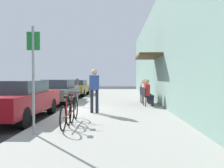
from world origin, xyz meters
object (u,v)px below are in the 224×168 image
Objects in this scene: parked_car_2 at (76,87)px; parked_car_0 at (18,99)px; street_sign at (33,71)px; bicycle_1 at (68,114)px; parked_car_1 at (58,91)px; cafe_chair_2 at (143,93)px; cafe_chair_0 at (147,96)px; pedestrian_standing at (94,87)px; seated_patron_0 at (148,92)px; parking_meter at (77,90)px; seated_patron_1 at (146,91)px; bicycle_0 at (72,110)px; cafe_chair_1 at (145,94)px; seated_patron_2 at (145,90)px.

parked_car_0 is at bearing -90.00° from parked_car_2.
street_sign is 1.57m from bicycle_1.
parked_car_1 is 5.06× the size of cafe_chair_2.
pedestrian_standing reaches higher than cafe_chair_0.
parked_car_0 is 3.01m from street_sign.
cafe_chair_2 is (-0.06, 1.52, -0.19)m from seated_patron_0.
parking_meter is 3.41m from seated_patron_0.
parked_car_2 is 3.41× the size of seated_patron_1.
seated_patron_1 is at bearing -84.52° from cafe_chair_2.
cafe_chair_2 is at bearing -51.71° from parked_car_2.
bicycle_1 is at bearing -88.33° from bicycle_0.
seated_patron_1 is (2.84, 4.85, 0.34)m from bicycle_0.
parked_car_2 is at bearing 101.29° from parking_meter.
cafe_chair_1 is 0.62m from cafe_chair_2.
parked_car_1 is 5.06× the size of cafe_chair_1.
street_sign is 3.59m from pedestrian_standing.
parked_car_1 is 2.57× the size of bicycle_0.
cafe_chair_2 is 0.51× the size of pedestrian_standing.
street_sign is at bearing -83.53° from parked_car_2.
cafe_chair_0 is at bearing 54.70° from bicycle_0.
parked_car_2 is 7.93m from seated_patron_2.
cafe_chair_1 is at bearing -95.40° from seated_patron_2.
parked_car_0 is 5.06× the size of cafe_chair_2.
parked_car_2 is 11.86m from bicycle_0.
parking_meter is 1.52× the size of cafe_chair_1.
street_sign is 2.99× the size of cafe_chair_0.
parking_meter is at bearing -155.03° from cafe_chair_2.
bicycle_1 is 5.41m from cafe_chair_0.
cafe_chair_1 is 0.51× the size of pedestrian_standing.
parked_car_2 is 9.15m from cafe_chair_0.
bicycle_0 is at bearing -105.02° from pedestrian_standing.
street_sign is 2.04m from bicycle_0.
bicycle_1 is 6.25m from seated_patron_1.
seated_patron_1 reaches higher than cafe_chair_2.
parked_car_1 is at bearing 120.83° from pedestrian_standing.
seated_patron_2 is at bearing 89.99° from seated_patron_0.
pedestrian_standing is (0.49, 1.81, 0.64)m from bicycle_0.
seated_patron_2 reaches higher than cafe_chair_2.
seated_patron_0 is (4.96, -2.24, 0.10)m from parked_car_1.
street_sign reaches higher than seated_patron_2.
parked_car_1 reaches higher than cafe_chair_2.
cafe_chair_0 is 1.00× the size of cafe_chair_2.
cafe_chair_2 is at bearing 89.92° from cafe_chair_1.
cafe_chair_1 is (-0.06, 0.90, -0.19)m from seated_patron_0.
parked_car_0 reaches higher than cafe_chair_2.
seated_patron_2 is at bearing 57.22° from pedestrian_standing.
seated_patron_2 reaches higher than bicycle_1.
bicycle_1 is at bearing -116.88° from seated_patron_1.
parked_car_0 is at bearing -148.17° from cafe_chair_0.
cafe_chair_1 is 0.67× the size of seated_patron_2.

